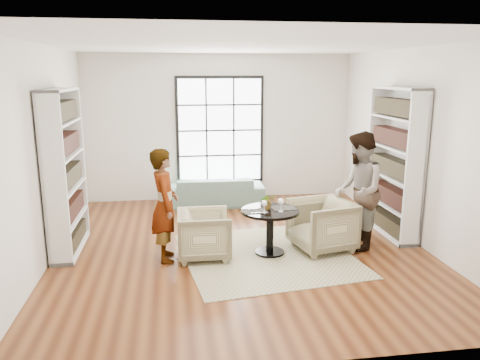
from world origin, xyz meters
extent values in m
plane|color=brown|center=(0.00, 0.00, 0.00)|extent=(6.00, 6.00, 0.00)
plane|color=silver|center=(0.00, 3.00, 1.50)|extent=(5.50, 0.00, 5.50)
plane|color=silver|center=(-2.75, 0.00, 1.50)|extent=(0.00, 6.00, 6.00)
plane|color=silver|center=(2.75, 0.00, 1.50)|extent=(0.00, 6.00, 6.00)
plane|color=silver|center=(0.00, -3.00, 1.50)|extent=(5.50, 0.00, 5.50)
plane|color=white|center=(0.00, 0.00, 3.00)|extent=(6.00, 6.00, 0.00)
cube|color=black|center=(0.00, 2.98, 1.45)|extent=(1.82, 0.06, 2.22)
cube|color=white|center=(0.00, 2.94, 1.45)|extent=(1.70, 0.02, 2.10)
cube|color=tan|center=(0.33, -0.39, 0.01)|extent=(2.67, 2.67, 0.01)
cylinder|color=black|center=(0.39, -0.31, 0.02)|extent=(0.43, 0.43, 0.04)
cylinder|color=black|center=(0.39, -0.31, 0.33)|extent=(0.11, 0.11, 0.60)
cylinder|color=black|center=(0.39, -0.31, 0.66)|extent=(0.85, 0.85, 0.04)
imported|color=slate|center=(-0.17, 2.45, 0.29)|extent=(1.99, 0.84, 0.57)
imported|color=tan|center=(-0.57, -0.30, 0.35)|extent=(0.77, 0.75, 0.69)
imported|color=#C4BB8C|center=(1.19, -0.25, 0.38)|extent=(1.00, 0.99, 0.77)
imported|color=gray|center=(-1.12, -0.30, 0.80)|extent=(0.42, 0.61, 1.61)
imported|color=gray|center=(1.74, -0.25, 0.89)|extent=(0.91, 1.03, 1.78)
cube|color=black|center=(0.15, -0.36, 0.68)|extent=(0.36, 0.29, 0.01)
cube|color=black|center=(0.59, -0.27, 0.68)|extent=(0.36, 0.29, 0.01)
cylinder|color=silver|center=(0.27, -0.45, 0.68)|extent=(0.07, 0.07, 0.01)
cylinder|color=silver|center=(0.27, -0.45, 0.73)|extent=(0.01, 0.01, 0.10)
sphere|color=maroon|center=(0.27, -0.45, 0.81)|extent=(0.08, 0.08, 0.08)
ellipsoid|color=white|center=(0.27, -0.45, 0.81)|extent=(0.08, 0.08, 0.09)
cylinder|color=silver|center=(0.52, -0.43, 0.68)|extent=(0.07, 0.07, 0.01)
cylinder|color=silver|center=(0.52, -0.43, 0.74)|extent=(0.01, 0.01, 0.11)
sphere|color=maroon|center=(0.52, -0.43, 0.82)|extent=(0.09, 0.09, 0.09)
ellipsoid|color=white|center=(0.52, -0.43, 0.82)|extent=(0.09, 0.09, 0.10)
imported|color=gray|center=(0.36, -0.27, 0.79)|extent=(0.21, 0.19, 0.23)
camera|label=1|loc=(-0.99, -6.69, 2.61)|focal=35.00mm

